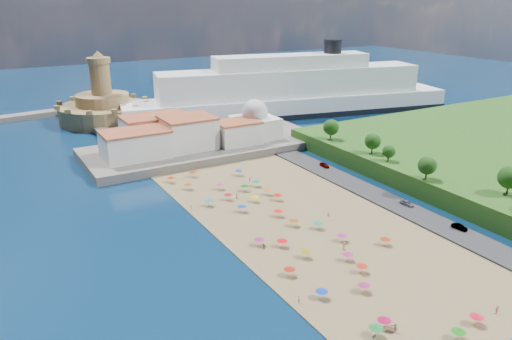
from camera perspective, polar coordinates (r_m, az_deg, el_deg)
ground at (r=125.81m, az=4.15°, el=-7.04°), size 700.00×700.00×0.00m
terrace at (r=189.49m, az=-5.70°, el=2.64°), size 90.00×36.00×3.00m
jetty at (r=214.46m, az=-15.00°, el=3.97°), size 18.00×70.00×2.40m
waterfront_buildings at (r=183.59m, az=-9.57°, el=3.98°), size 57.00×29.00×11.00m
domed_building at (r=194.55m, az=-0.15°, el=5.46°), size 16.00×16.00×15.00m
fortress at (r=241.58m, az=-17.06°, el=6.82°), size 40.00×40.00×32.40m
cruise_ship at (r=245.74m, az=4.00°, el=8.73°), size 163.36×57.61×35.41m
beach_parasols at (r=118.33m, az=5.88°, el=-7.74°), size 31.08×117.24×2.20m
beachgoers at (r=121.18m, az=4.30°, el=-7.52°), size 31.81×83.20×1.89m
parked_cars at (r=144.81m, az=16.85°, el=-3.61°), size 2.02×78.02×1.42m
hillside_trees at (r=148.45m, az=21.92°, el=0.02°), size 15.94×110.29×7.75m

